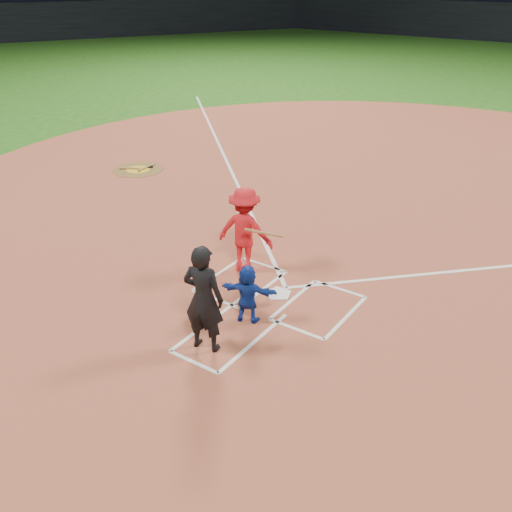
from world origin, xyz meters
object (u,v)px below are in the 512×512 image
Objects in this scene: on_deck_circle at (138,170)px; umpire at (204,299)px; home_plate at (278,294)px; batter_at_plate at (245,230)px; catcher at (248,294)px.

on_deck_circle is 0.83× the size of umpire.
home_plate is at bearing -104.81° from umpire.
on_deck_circle is 10.51m from umpire.
home_plate is 2.54m from umpire.
on_deck_circle is 8.05m from batter_at_plate.
on_deck_circle is 1.42× the size of catcher.
home_plate is 9.28m from on_deck_circle.
home_plate is 0.35× the size of on_deck_circle.
umpire reaches higher than on_deck_circle.
batter_at_plate reaches higher than home_plate.
on_deck_circle is at bearing 152.27° from batter_at_plate.
umpire is at bearing 87.50° from home_plate.
catcher is 2.10m from batter_at_plate.
catcher is at bearing -32.93° from on_deck_circle.
umpire is 1.04× the size of batter_at_plate.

